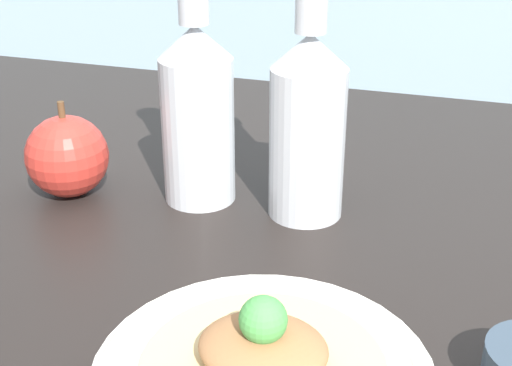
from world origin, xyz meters
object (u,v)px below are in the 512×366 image
object	(u,v)px
cider_bottle_left	(197,107)
plated_food	(263,351)
cider_bottle_right	(308,119)
apple	(67,156)

from	to	relation	value
cider_bottle_left	plated_food	bearing A→B (deg)	-60.36
cider_bottle_right	apple	distance (cm)	25.61
plated_food	cider_bottle_right	bearing A→B (deg)	97.92
cider_bottle_left	apple	world-z (taller)	cider_bottle_left
cider_bottle_left	cider_bottle_right	world-z (taller)	same
plated_food	cider_bottle_left	xyz separation A→B (cm)	(-14.95, 26.27, 6.65)
plated_food	apple	bearing A→B (deg)	141.02
plated_food	cider_bottle_left	distance (cm)	30.95
cider_bottle_right	apple	xyz separation A→B (cm)	(-24.75, -3.29, -5.72)
cider_bottle_left	cider_bottle_right	bearing A→B (deg)	0.00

